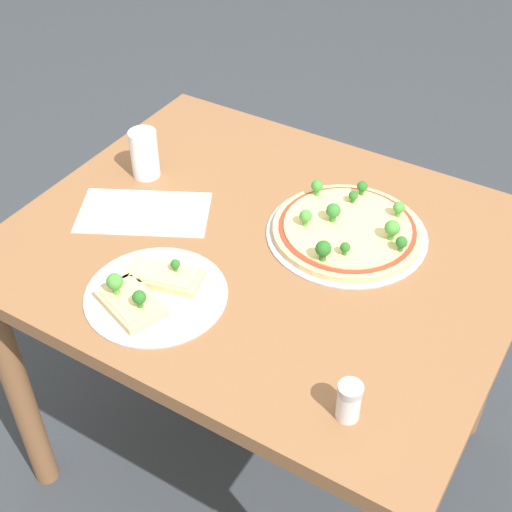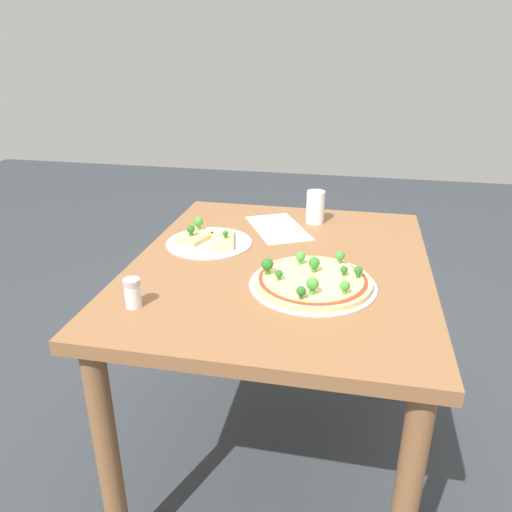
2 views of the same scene
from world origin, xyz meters
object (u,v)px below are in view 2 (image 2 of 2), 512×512
object	(u,v)px
drinking_cup	(315,207)
condiment_shaker	(133,293)
dining_table	(280,295)
pizza_tray_slice	(208,238)
pizza_tray_whole	(313,281)

from	to	relation	value
drinking_cup	condiment_shaker	world-z (taller)	drinking_cup
dining_table	drinking_cup	xyz separation A→B (m)	(-0.36, 0.07, 0.17)
drinking_cup	dining_table	bearing A→B (deg)	-10.31
pizza_tray_slice	drinking_cup	xyz separation A→B (m)	(-0.25, 0.32, 0.05)
pizza_tray_slice	drinking_cup	bearing A→B (deg)	128.52
drinking_cup	condiment_shaker	size ratio (longest dim) A/B	1.55
dining_table	pizza_tray_slice	xyz separation A→B (m)	(-0.11, -0.25, 0.12)
drinking_cup	pizza_tray_slice	bearing A→B (deg)	-51.48
drinking_cup	condiment_shaker	xyz separation A→B (m)	(0.69, -0.37, -0.02)
condiment_shaker	pizza_tray_slice	bearing A→B (deg)	172.69
dining_table	pizza_tray_slice	size ratio (longest dim) A/B	3.76
pizza_tray_whole	condiment_shaker	xyz separation A→B (m)	(0.20, -0.42, 0.02)
dining_table	drinking_cup	size ratio (longest dim) A/B	9.00
pizza_tray_slice	drinking_cup	size ratio (longest dim) A/B	2.40
pizza_tray_whole	pizza_tray_slice	xyz separation A→B (m)	(-0.24, -0.36, -0.00)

